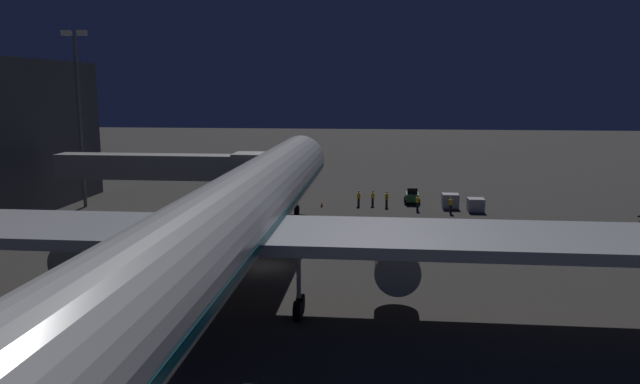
% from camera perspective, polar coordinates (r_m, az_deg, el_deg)
% --- Properties ---
extents(ground_plane, '(320.00, 320.00, 0.00)m').
position_cam_1_polar(ground_plane, '(48.60, -5.26, -6.87)').
color(ground_plane, '#383533').
extents(airliner_at_gate, '(59.25, 70.27, 19.90)m').
position_cam_1_polar(airliner_at_gate, '(37.81, -8.25, -2.81)').
color(airliner_at_gate, silver).
rests_on(airliner_at_gate, ground_plane).
extents(jet_bridge, '(21.90, 3.40, 7.35)m').
position_cam_1_polar(jet_bridge, '(64.04, -13.27, 2.27)').
color(jet_bridge, '#9E9E99').
rests_on(jet_bridge, ground_plane).
extents(apron_floodlight_mast, '(2.90, 0.50, 20.20)m').
position_cam_1_polar(apron_floodlight_mast, '(75.69, -21.59, 7.34)').
color(apron_floodlight_mast, '#59595E').
rests_on(apron_floodlight_mast, ground_plane).
extents(baggage_tug_lead, '(1.86, 2.53, 1.95)m').
position_cam_1_polar(baggage_tug_lead, '(74.54, 8.60, -0.47)').
color(baggage_tug_lead, '#287038').
rests_on(baggage_tug_lead, ground_plane).
extents(baggage_container_near_belt, '(1.82, 1.74, 1.47)m').
position_cam_1_polar(baggage_container_near_belt, '(71.31, 14.35, -1.16)').
color(baggage_container_near_belt, '#B7BABF').
rests_on(baggage_container_near_belt, ground_plane).
extents(baggage_container_mid_row, '(1.90, 1.71, 1.63)m').
position_cam_1_polar(baggage_container_mid_row, '(72.70, 12.07, -0.80)').
color(baggage_container_mid_row, '#B7BABF').
rests_on(baggage_container_mid_row, ground_plane).
extents(ground_crew_near_nose_gear, '(0.40, 0.40, 1.77)m').
position_cam_1_polar(ground_crew_near_nose_gear, '(70.36, 9.11, -0.93)').
color(ground_crew_near_nose_gear, black).
rests_on(ground_crew_near_nose_gear, ground_plane).
extents(ground_crew_by_belt_loader, '(0.40, 0.40, 1.83)m').
position_cam_1_polar(ground_crew_by_belt_loader, '(72.05, 6.25, -0.58)').
color(ground_crew_by_belt_loader, black).
rests_on(ground_crew_by_belt_loader, ground_plane).
extents(ground_crew_marshaller_fwd, '(0.40, 0.40, 1.82)m').
position_cam_1_polar(ground_crew_marshaller_fwd, '(69.53, 12.12, -1.12)').
color(ground_crew_marshaller_fwd, black).
rests_on(ground_crew_marshaller_fwd, ground_plane).
extents(ground_crew_under_port_wing, '(0.40, 0.40, 1.75)m').
position_cam_1_polar(ground_crew_under_port_wing, '(72.76, 4.95, -0.50)').
color(ground_crew_under_port_wing, black).
rests_on(ground_crew_under_port_wing, ground_plane).
extents(ground_crew_walking_aft, '(0.40, 0.40, 1.79)m').
position_cam_1_polar(ground_crew_walking_aft, '(72.47, 3.63, -0.50)').
color(ground_crew_walking_aft, black).
rests_on(ground_crew_walking_aft, ground_plane).
extents(traffic_cone_nose_port, '(0.36, 0.36, 0.55)m').
position_cam_1_polar(traffic_cone_nose_port, '(71.64, 0.17, -1.18)').
color(traffic_cone_nose_port, orange).
rests_on(traffic_cone_nose_port, ground_plane).
extents(traffic_cone_nose_starboard, '(0.36, 0.36, 0.55)m').
position_cam_1_polar(traffic_cone_nose_starboard, '(72.19, -3.31, -1.11)').
color(traffic_cone_nose_starboard, orange).
rests_on(traffic_cone_nose_starboard, ground_plane).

